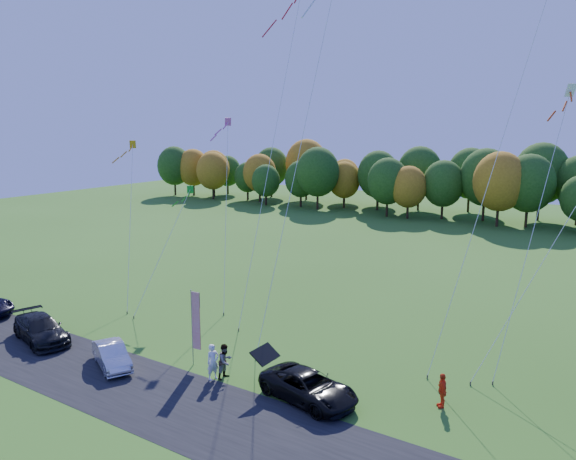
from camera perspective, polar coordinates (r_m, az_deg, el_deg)
The scene contains 18 objects.
ground at distance 31.71m, azimuth -6.15°, elevation -14.28°, with size 160.00×160.00×0.00m, color #316019.
asphalt_strip at distance 29.07m, azimuth -11.38°, elevation -16.89°, with size 90.00×6.00×0.01m, color black.
tree_line at distance 80.34m, azimuth 19.56°, elevation 0.59°, with size 116.00×12.00×10.00m, color #1E4711, non-canonical shape.
black_suv at distance 28.51m, azimuth 2.11°, elevation -15.62°, with size 2.41×5.22×1.45m, color black.
silver_sedan at distance 33.55m, azimuth -17.48°, elevation -12.04°, with size 1.40×4.03×1.33m, color #BBBBC0.
dark_truck_a at distance 38.69m, azimuth -23.82°, elevation -9.19°, with size 2.19×5.40×1.57m, color black.
person_tailgate_a at distance 30.77m, azimuth -7.63°, elevation -13.14°, with size 0.71×0.46×1.94m, color white.
person_tailgate_b at distance 30.83m, azimuth -6.40°, elevation -13.10°, with size 0.92×0.72×1.90m, color gray.
person_east at distance 28.84m, azimuth 15.38°, elevation -15.42°, with size 1.00×0.42×1.70m, color red.
feather_flag at distance 31.84m, azimuth -9.41°, elevation -8.98°, with size 0.58×0.12×4.41m.
kite_delta_blue at distance 40.26m, azimuth -1.41°, elevation 9.56°, with size 3.88×12.41×25.51m.
kite_parafoil_orange at distance 33.44m, azimuth 22.27°, elevation 12.87°, with size 6.72×11.25×30.51m.
kite_delta_red at distance 34.91m, azimuth 2.18°, elevation 13.58°, with size 2.60×9.94×24.57m.
kite_parafoil_rainbow at distance 32.54m, azimuth 25.18°, elevation -1.63°, with size 7.04×7.98×14.26m.
kite_diamond_yellow at distance 44.16m, azimuth -15.75°, elevation 0.71°, with size 5.40×6.13×12.35m.
kite_diamond_green at distance 42.04m, azimuth -12.31°, elevation -1.40°, with size 1.05×6.85×9.05m.
kite_diamond_white at distance 32.83m, azimuth 23.66°, elevation 0.01°, with size 2.22×7.27×15.92m.
kite_diamond_pink at distance 42.09m, azimuth -6.33°, elevation 1.80°, with size 4.40×6.16×14.13m.
Camera 1 is at (18.41, -22.05, 13.43)m, focal length 35.00 mm.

